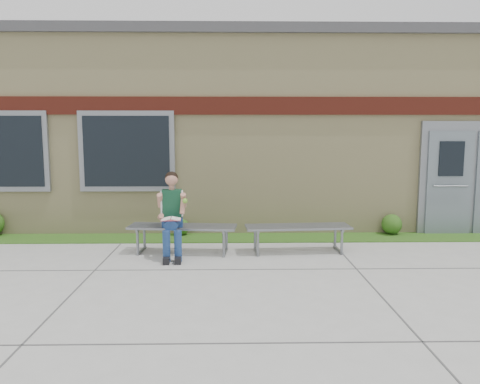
{
  "coord_description": "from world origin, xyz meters",
  "views": [
    {
      "loc": [
        -0.92,
        -6.42,
        2.11
      ],
      "look_at": [
        -0.77,
        1.7,
        1.04
      ],
      "focal_mm": 35.0,
      "sensor_mm": 36.0,
      "label": 1
    }
  ],
  "objects": [
    {
      "name": "girl",
      "position": [
        -1.92,
        1.31,
        0.74
      ],
      "size": [
        0.53,
        0.86,
        1.43
      ],
      "rotation": [
        0.0,
        0.0,
        0.07
      ],
      "color": "navy",
      "rests_on": "ground"
    },
    {
      "name": "bench_left",
      "position": [
        -1.76,
        1.52,
        0.37
      ],
      "size": [
        1.89,
        0.69,
        0.48
      ],
      "rotation": [
        0.0,
        0.0,
        -0.1
      ],
      "color": "slate",
      "rests_on": "ground"
    },
    {
      "name": "shrub_mid",
      "position": [
        -1.93,
        2.85,
        0.18
      ],
      "size": [
        0.33,
        0.33,
        0.33
      ],
      "primitive_type": "sphere",
      "color": "#184512",
      "rests_on": "grass_strip"
    },
    {
      "name": "ground",
      "position": [
        0.0,
        0.0,
        0.0
      ],
      "size": [
        80.0,
        80.0,
        0.0
      ],
      "primitive_type": "plane",
      "color": "#9E9E99",
      "rests_on": "ground"
    },
    {
      "name": "grass_strip",
      "position": [
        0.0,
        2.6,
        0.01
      ],
      "size": [
        16.0,
        0.8,
        0.02
      ],
      "primitive_type": "cube",
      "color": "#184512",
      "rests_on": "ground"
    },
    {
      "name": "bench_right",
      "position": [
        0.24,
        1.52,
        0.36
      ],
      "size": [
        1.84,
        0.62,
        0.47
      ],
      "rotation": [
        0.0,
        0.0,
        0.07
      ],
      "color": "slate",
      "rests_on": "ground"
    },
    {
      "name": "shrub_east",
      "position": [
        2.34,
        2.85,
        0.22
      ],
      "size": [
        0.41,
        0.41,
        0.41
      ],
      "primitive_type": "sphere",
      "color": "#184512",
      "rests_on": "grass_strip"
    },
    {
      "name": "school_building",
      "position": [
        -0.0,
        5.99,
        2.1
      ],
      "size": [
        16.2,
        6.22,
        4.2
      ],
      "color": "beige",
      "rests_on": "ground"
    }
  ]
}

